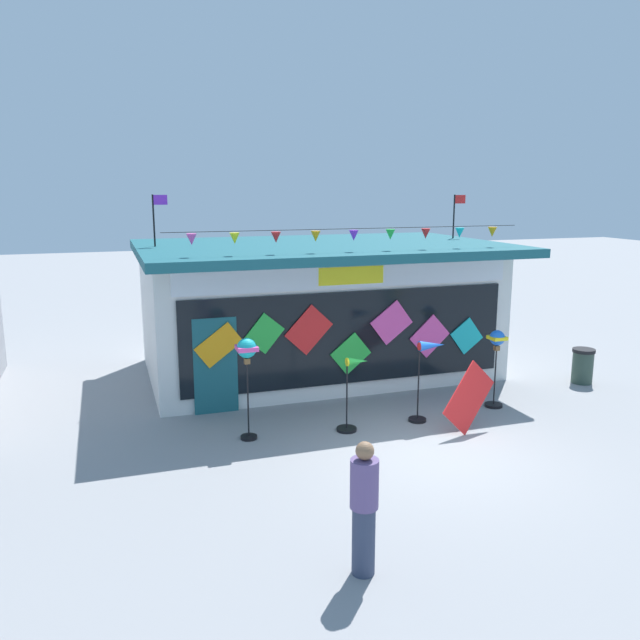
% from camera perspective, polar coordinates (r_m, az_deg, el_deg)
% --- Properties ---
extents(ground_plane, '(80.00, 80.00, 0.00)m').
position_cam_1_polar(ground_plane, '(11.68, 9.74, -11.48)').
color(ground_plane, gray).
extents(kite_shop_building, '(8.58, 5.74, 4.42)m').
position_cam_1_polar(kite_shop_building, '(16.02, -0.34, 1.22)').
color(kite_shop_building, silver).
rests_on(kite_shop_building, ground_plane).
extents(wind_spinner_far_left, '(0.37, 0.37, 1.91)m').
position_cam_1_polar(wind_spinner_far_left, '(11.66, -6.51, -3.30)').
color(wind_spinner_far_left, black).
rests_on(wind_spinner_far_left, ground_plane).
extents(wind_spinner_left, '(0.61, 0.39, 1.44)m').
position_cam_1_polar(wind_spinner_left, '(12.24, 2.83, -6.43)').
color(wind_spinner_left, black).
rests_on(wind_spinner_left, ground_plane).
extents(wind_spinner_center_left, '(0.72, 0.35, 1.64)m').
position_cam_1_polar(wind_spinner_center_left, '(12.81, 9.56, -3.87)').
color(wind_spinner_center_left, black).
rests_on(wind_spinner_center_left, ground_plane).
extents(wind_spinner_center_right, '(0.38, 0.38, 1.66)m').
position_cam_1_polar(wind_spinner_center_right, '(13.90, 15.41, -2.62)').
color(wind_spinner_center_right, black).
rests_on(wind_spinner_center_right, ground_plane).
extents(person_mid_plaza, '(0.34, 0.34, 1.68)m').
position_cam_1_polar(person_mid_plaza, '(7.90, 3.93, -16.29)').
color(person_mid_plaza, '#333D56').
rests_on(person_mid_plaza, ground_plane).
extents(trash_bin, '(0.52, 0.52, 0.83)m').
position_cam_1_polar(trash_bin, '(16.48, 22.31, -3.77)').
color(trash_bin, '#2D4238').
rests_on(trash_bin, ground_plane).
extents(display_kite_on_ground, '(1.33, 0.42, 1.33)m').
position_cam_1_polar(display_kite_on_ground, '(12.56, 13.10, -6.71)').
color(display_kite_on_ground, red).
rests_on(display_kite_on_ground, ground_plane).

